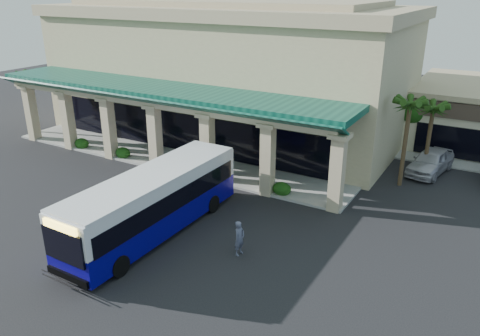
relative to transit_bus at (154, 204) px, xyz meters
The scene contains 10 objects.
ground 3.14m from the transit_bus, 57.19° to the left, with size 110.00×110.00×0.00m, color black.
main_building 19.77m from the transit_bus, 109.83° to the left, with size 30.80×14.80×11.35m, color #C1B48A, non-canonical shape.
arcade 11.22m from the transit_bus, 126.07° to the left, with size 30.00×6.20×5.70m, color #0A3F33, non-canonical shape.
palm_0 16.61m from the transit_bus, 53.09° to the left, with size 2.40×2.40×6.60m, color #1A380F, non-canonical shape.
palm_1 19.59m from the transit_bus, 56.02° to the left, with size 2.40×2.40×5.80m, color #1A380F, non-canonical shape.
palm_2 22.84m from the transit_bus, 157.52° to the left, with size 2.40×2.40×6.20m, color #1A380F, non-canonical shape.
broadleaf_tree 23.03m from the transit_bus, 67.18° to the left, with size 2.60×2.60×4.81m, color #143B0D, non-canonical shape.
transit_bus is the anchor object (origin of this frame).
pedestrian 5.10m from the transit_bus, ahead, with size 0.66×0.43×1.80m, color #4F536A.
car_silver 20.01m from the transit_bus, 55.77° to the left, with size 2.04×5.07×1.73m, color silver.
Camera 1 is at (13.75, -19.20, 12.51)m, focal length 35.00 mm.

